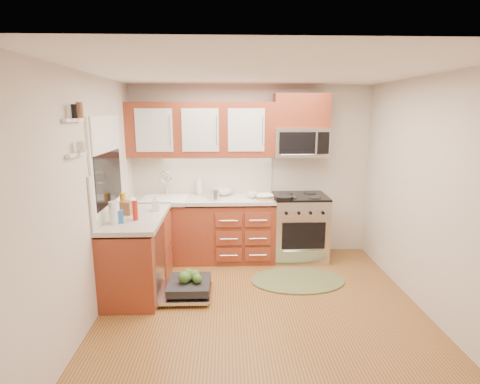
{
  "coord_description": "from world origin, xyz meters",
  "views": [
    {
      "loc": [
        -0.38,
        -3.76,
        2.12
      ],
      "look_at": [
        -0.21,
        0.85,
        1.13
      ],
      "focal_mm": 28.0,
      "sensor_mm": 36.0,
      "label": 1
    }
  ],
  "objects_px": {
    "microwave": "(300,142)",
    "bowl_a": "(264,197)",
    "sink": "(165,207)",
    "range": "(299,227)",
    "rug": "(298,280)",
    "skillet": "(283,198)",
    "dishwasher": "(186,288)",
    "cup": "(252,195)",
    "bowl_b": "(223,192)",
    "upper_cabinets": "(201,130)",
    "paper_towel_roll": "(114,213)",
    "cutting_board": "(267,199)",
    "stock_pot": "(214,194)"
  },
  "relations": [
    {
      "from": "rug",
      "to": "cutting_board",
      "type": "xyz_separation_m",
      "value": [
        -0.35,
        0.64,
        0.92
      ]
    },
    {
      "from": "paper_towel_roll",
      "to": "stock_pot",
      "type": "bearing_deg",
      "value": 49.78
    },
    {
      "from": "cutting_board",
      "to": "sink",
      "type": "bearing_deg",
      "value": 174.69
    },
    {
      "from": "range",
      "to": "rug",
      "type": "bearing_deg",
      "value": -101.15
    },
    {
      "from": "paper_towel_roll",
      "to": "bowl_a",
      "type": "xyz_separation_m",
      "value": [
        1.75,
        1.12,
        -0.09
      ]
    },
    {
      "from": "bowl_a",
      "to": "microwave",
      "type": "bearing_deg",
      "value": 21.56
    },
    {
      "from": "microwave",
      "to": "sink",
      "type": "relative_size",
      "value": 1.23
    },
    {
      "from": "range",
      "to": "cup",
      "type": "height_order",
      "value": "cup"
    },
    {
      "from": "bowl_b",
      "to": "stock_pot",
      "type": "bearing_deg",
      "value": -132.03
    },
    {
      "from": "sink",
      "to": "cup",
      "type": "relative_size",
      "value": 4.71
    },
    {
      "from": "rug",
      "to": "bowl_b",
      "type": "bearing_deg",
      "value": 135.17
    },
    {
      "from": "sink",
      "to": "rug",
      "type": "height_order",
      "value": "sink"
    },
    {
      "from": "microwave",
      "to": "bowl_a",
      "type": "xyz_separation_m",
      "value": [
        -0.53,
        -0.21,
        -0.74
      ]
    },
    {
      "from": "paper_towel_roll",
      "to": "bowl_b",
      "type": "height_order",
      "value": "paper_towel_roll"
    },
    {
      "from": "upper_cabinets",
      "to": "rug",
      "type": "distance_m",
      "value": 2.43
    },
    {
      "from": "bowl_a",
      "to": "sink",
      "type": "bearing_deg",
      "value": 176.75
    },
    {
      "from": "cup",
      "to": "bowl_b",
      "type": "bearing_deg",
      "value": 152.03
    },
    {
      "from": "sink",
      "to": "bowl_b",
      "type": "bearing_deg",
      "value": 12.34
    },
    {
      "from": "sink",
      "to": "range",
      "type": "bearing_deg",
      "value": 0.3
    },
    {
      "from": "rug",
      "to": "skillet",
      "type": "bearing_deg",
      "value": 103.47
    },
    {
      "from": "range",
      "to": "skillet",
      "type": "distance_m",
      "value": 0.62
    },
    {
      "from": "skillet",
      "to": "dishwasher",
      "type": "bearing_deg",
      "value": -145.07
    },
    {
      "from": "dishwasher",
      "to": "bowl_a",
      "type": "height_order",
      "value": "bowl_a"
    },
    {
      "from": "bowl_a",
      "to": "stock_pot",
      "type": "bearing_deg",
      "value": 171.08
    },
    {
      "from": "range",
      "to": "dishwasher",
      "type": "relative_size",
      "value": 1.36
    },
    {
      "from": "upper_cabinets",
      "to": "cup",
      "type": "xyz_separation_m",
      "value": [
        0.71,
        -0.19,
        -0.9
      ]
    },
    {
      "from": "rug",
      "to": "cup",
      "type": "distance_m",
      "value": 1.33
    },
    {
      "from": "skillet",
      "to": "stock_pot",
      "type": "distance_m",
      "value": 1.0
    },
    {
      "from": "microwave",
      "to": "sink",
      "type": "height_order",
      "value": "microwave"
    },
    {
      "from": "microwave",
      "to": "dishwasher",
      "type": "distance_m",
      "value": 2.55
    },
    {
      "from": "range",
      "to": "rug",
      "type": "relative_size",
      "value": 0.79
    },
    {
      "from": "range",
      "to": "skillet",
      "type": "relative_size",
      "value": 3.61
    },
    {
      "from": "dishwasher",
      "to": "upper_cabinets",
      "type": "bearing_deg",
      "value": 83.96
    },
    {
      "from": "rug",
      "to": "bowl_a",
      "type": "distance_m",
      "value": 1.23
    },
    {
      "from": "sink",
      "to": "dishwasher",
      "type": "height_order",
      "value": "sink"
    },
    {
      "from": "microwave",
      "to": "cutting_board",
      "type": "xyz_separation_m",
      "value": [
        -0.5,
        -0.26,
        -0.77
      ]
    },
    {
      "from": "range",
      "to": "skillet",
      "type": "xyz_separation_m",
      "value": [
        -0.28,
        -0.25,
        0.5
      ]
    },
    {
      "from": "bowl_a",
      "to": "cup",
      "type": "relative_size",
      "value": 1.89
    },
    {
      "from": "sink",
      "to": "dishwasher",
      "type": "relative_size",
      "value": 0.89
    },
    {
      "from": "upper_cabinets",
      "to": "bowl_a",
      "type": "height_order",
      "value": "upper_cabinets"
    },
    {
      "from": "bowl_a",
      "to": "cup",
      "type": "xyz_separation_m",
      "value": [
        -0.17,
        0.04,
        0.02
      ]
    },
    {
      "from": "dishwasher",
      "to": "bowl_a",
      "type": "relative_size",
      "value": 2.81
    },
    {
      "from": "bowl_b",
      "to": "skillet",
      "type": "bearing_deg",
      "value": -26.91
    },
    {
      "from": "bowl_a",
      "to": "rug",
      "type": "bearing_deg",
      "value": -61.34
    },
    {
      "from": "dishwasher",
      "to": "skillet",
      "type": "height_order",
      "value": "skillet"
    },
    {
      "from": "upper_cabinets",
      "to": "paper_towel_roll",
      "type": "distance_m",
      "value": 1.81
    },
    {
      "from": "stock_pot",
      "to": "dishwasher",
      "type": "bearing_deg",
      "value": -104.56
    },
    {
      "from": "skillet",
      "to": "paper_towel_roll",
      "type": "xyz_separation_m",
      "value": [
        -2.0,
        -0.96,
        0.07
      ]
    },
    {
      "from": "upper_cabinets",
      "to": "bowl_b",
      "type": "height_order",
      "value": "upper_cabinets"
    },
    {
      "from": "rug",
      "to": "paper_towel_roll",
      "type": "bearing_deg",
      "value": -168.61
    }
  ]
}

